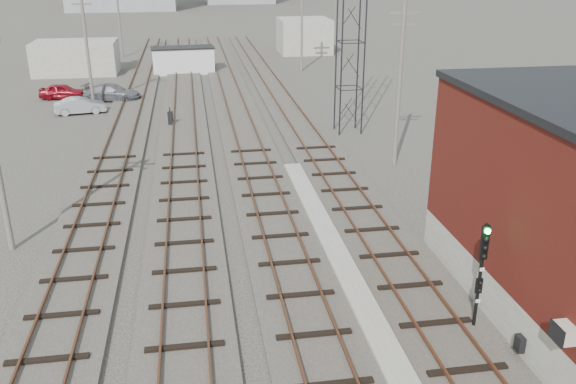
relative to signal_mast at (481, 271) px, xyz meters
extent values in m
plane|color=#282621|center=(-3.70, 48.46, -2.17)|extent=(320.00, 320.00, 0.00)
cube|color=#332D28|center=(-1.20, 27.46, -2.07)|extent=(3.20, 90.00, 0.20)
cube|color=#4C2816|center=(-1.92, 27.46, -1.84)|extent=(0.07, 90.00, 0.12)
cube|color=#4C2816|center=(-0.48, 27.46, -1.84)|extent=(0.07, 90.00, 0.12)
cube|color=#332D28|center=(-5.20, 27.46, -2.07)|extent=(3.20, 90.00, 0.20)
cube|color=#4C2816|center=(-5.92, 27.46, -1.84)|extent=(0.07, 90.00, 0.12)
cube|color=#4C2816|center=(-4.48, 27.46, -1.84)|extent=(0.07, 90.00, 0.12)
cube|color=#332D28|center=(-9.20, 27.46, -2.07)|extent=(3.20, 90.00, 0.20)
cube|color=#4C2816|center=(-9.92, 27.46, -1.84)|extent=(0.07, 90.00, 0.12)
cube|color=#4C2816|center=(-8.48, 27.46, -1.84)|extent=(0.07, 90.00, 0.12)
cube|color=#332D28|center=(-13.20, 27.46, -2.07)|extent=(3.20, 90.00, 0.20)
cube|color=#4C2816|center=(-13.92, 27.46, -1.84)|extent=(0.07, 90.00, 0.12)
cube|color=#4C2816|center=(-12.48, 27.46, -1.84)|extent=(0.07, 90.00, 0.12)
cube|color=gray|center=(-3.20, 2.46, -2.04)|extent=(0.90, 28.00, 0.26)
cube|color=beige|center=(0.58, -3.54, 0.08)|extent=(0.45, 0.62, 0.45)
cube|color=black|center=(0.70, -1.54, -1.67)|extent=(0.20, 0.35, 0.50)
cylinder|color=black|center=(1.05, 22.71, 5.33)|extent=(0.10, 0.10, 15.00)
cylinder|color=black|center=(2.55, 22.71, 5.33)|extent=(0.10, 0.10, 15.00)
cylinder|color=black|center=(1.05, 24.21, 5.33)|extent=(0.10, 0.10, 15.00)
cylinder|color=black|center=(2.55, 24.21, 5.33)|extent=(0.10, 0.10, 15.00)
cylinder|color=#595147|center=(-16.20, 33.46, 2.33)|extent=(0.24, 0.24, 9.00)
cube|color=#595147|center=(-16.20, 33.46, 5.63)|extent=(1.40, 0.12, 0.12)
cylinder|color=#595147|center=(-16.20, 58.46, 2.33)|extent=(0.24, 0.24, 9.00)
cylinder|color=#595147|center=(2.80, 16.46, 2.33)|extent=(0.24, 0.24, 9.00)
cube|color=#595147|center=(2.80, 16.46, 6.23)|extent=(1.80, 0.12, 0.12)
cube|color=#595147|center=(2.80, 16.46, 5.63)|extent=(1.40, 0.12, 0.12)
cylinder|color=#595147|center=(2.80, 46.46, 2.33)|extent=(0.24, 0.24, 9.00)
cube|color=gray|center=(-19.70, 48.46, -0.57)|extent=(8.00, 5.00, 3.20)
cube|color=gray|center=(5.30, 58.46, -0.17)|extent=(6.00, 6.00, 4.00)
cube|color=gray|center=(0.00, 0.03, -2.12)|extent=(0.40, 0.40, 0.10)
cylinder|color=black|center=(0.00, 0.03, -0.29)|extent=(0.11, 0.11, 3.76)
cube|color=black|center=(0.00, 0.01, 0.98)|extent=(0.24, 0.10, 1.13)
sphere|color=#0CE533|center=(0.00, -0.08, 1.40)|extent=(0.19, 0.19, 0.19)
sphere|color=black|center=(0.00, -0.08, 1.12)|extent=(0.19, 0.19, 0.19)
sphere|color=black|center=(0.00, -0.08, 0.84)|extent=(0.19, 0.19, 0.19)
sphere|color=black|center=(0.00, -0.08, 0.56)|extent=(0.19, 0.19, 0.19)
cube|color=black|center=(0.00, 0.01, -0.52)|extent=(0.21, 0.09, 0.52)
cube|color=white|center=(0.00, -0.05, 0.09)|extent=(0.15, 0.02, 0.11)
cube|color=white|center=(0.00, -0.05, -1.04)|extent=(0.15, 0.02, 0.11)
cube|color=black|center=(-10.09, 26.48, -1.56)|extent=(0.36, 0.36, 1.02)
cylinder|color=black|center=(-10.09, 26.48, -0.90)|extent=(0.08, 0.08, 0.30)
cube|color=silver|center=(-9.16, 46.99, -0.92)|extent=(6.17, 2.91, 2.50)
cube|color=black|center=(-9.16, 46.99, 0.39)|extent=(6.38, 3.13, 0.12)
imported|color=maroon|center=(-19.10, 36.89, -1.54)|extent=(3.80, 1.75, 1.26)
imported|color=#999BA0|center=(-16.88, 31.46, -1.55)|extent=(3.91, 1.94, 1.23)
imported|color=slate|center=(-14.95, 35.54, -1.49)|extent=(4.98, 2.98, 1.35)
camera|label=1|loc=(-8.56, -15.49, 9.21)|focal=38.00mm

